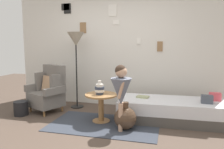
{
  "coord_description": "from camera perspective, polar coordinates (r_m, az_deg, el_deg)",
  "views": [
    {
      "loc": [
        1.2,
        -3.07,
        1.43
      ],
      "look_at": [
        0.15,
        0.95,
        0.85
      ],
      "focal_mm": 36.04,
      "sensor_mm": 36.0,
      "label": 1
    }
  ],
  "objects": [
    {
      "name": "rug",
      "position": [
        4.07,
        -1.98,
        -12.54
      ],
      "size": [
        1.91,
        1.13,
        0.01
      ],
      "primitive_type": "cube",
      "color": "#333842",
      "rests_on": "ground"
    },
    {
      "name": "pillow_mid",
      "position": [
        4.22,
        22.95,
        -5.82
      ],
      "size": [
        0.19,
        0.12,
        0.14
      ],
      "primitive_type": "cube",
      "rotation": [
        0.0,
        0.0,
        -0.02
      ],
      "color": "#474C56",
      "rests_on": "daybed"
    },
    {
      "name": "pillow_head",
      "position": [
        4.48,
        24.67,
        -5.14
      ],
      "size": [
        0.2,
        0.13,
        0.14
      ],
      "primitive_type": "cube",
      "rotation": [
        0.0,
        0.0,
        0.04
      ],
      "color": "#D64C56",
      "rests_on": "daybed"
    },
    {
      "name": "ground_plane",
      "position": [
        3.59,
        -6.41,
        -15.57
      ],
      "size": [
        12.0,
        12.0,
        0.0
      ],
      "primitive_type": "plane",
      "color": "#4C3D33"
    },
    {
      "name": "floor_lamp",
      "position": [
        4.98,
        -9.15,
        7.99
      ],
      "size": [
        0.37,
        0.37,
        1.67
      ],
      "color": "black",
      "rests_on": "ground"
    },
    {
      "name": "demijohn_near",
      "position": [
        3.82,
        3.38,
        -10.95
      ],
      "size": [
        0.38,
        0.38,
        0.46
      ],
      "color": "#473323",
      "rests_on": "ground"
    },
    {
      "name": "magazine_basket",
      "position": [
        4.89,
        -22.08,
        -7.94
      ],
      "size": [
        0.28,
        0.28,
        0.28
      ],
      "primitive_type": "cylinder",
      "color": "black",
      "rests_on": "ground"
    },
    {
      "name": "gallery_wall",
      "position": [
        5.16,
        1.19,
        6.54
      ],
      "size": [
        4.8,
        0.12,
        2.6
      ],
      "color": "silver",
      "rests_on": "ground"
    },
    {
      "name": "person_child",
      "position": [
        3.62,
        2.31,
        -3.78
      ],
      "size": [
        0.34,
        0.34,
        1.09
      ],
      "color": "tan",
      "rests_on": "ground"
    },
    {
      "name": "book_on_daybed",
      "position": [
        4.34,
        7.79,
        -5.64
      ],
      "size": [
        0.25,
        0.2,
        0.03
      ],
      "primitive_type": "cube",
      "rotation": [
        0.0,
        0.0,
        -0.21
      ],
      "color": "#9FA578",
      "rests_on": "daybed"
    },
    {
      "name": "armchair",
      "position": [
        4.94,
        -15.81,
        -3.94
      ],
      "size": [
        0.89,
        0.79,
        0.97
      ],
      "color": "olive",
      "rests_on": "ground"
    },
    {
      "name": "side_table",
      "position": [
        4.12,
        -2.74,
        -6.92
      ],
      "size": [
        0.59,
        0.59,
        0.51
      ],
      "color": "#9E7042",
      "rests_on": "ground"
    },
    {
      "name": "daybed",
      "position": [
        4.33,
        14.67,
        -8.83
      ],
      "size": [
        1.92,
        0.86,
        0.4
      ],
      "color": "#4C4742",
      "rests_on": "ground"
    },
    {
      "name": "vase_striped",
      "position": [
        4.04,
        -3.18,
        -3.68
      ],
      "size": [
        0.17,
        0.17,
        0.25
      ],
      "color": "#2D384C",
      "rests_on": "side_table"
    }
  ]
}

